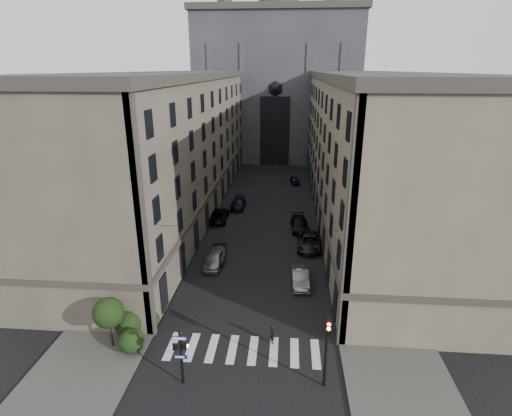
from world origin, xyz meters
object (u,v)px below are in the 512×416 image
(pedestrian_signal_left, at_px, (181,353))
(car_left_midnear, at_px, (219,253))
(car_left_midfar, at_px, (218,216))
(pedestrian, at_px, (272,334))
(gothic_tower, at_px, (277,76))
(car_left_far, at_px, (238,204))
(car_right_midnear, at_px, (309,242))
(car_right_far, at_px, (295,181))
(car_right_near, at_px, (300,277))
(car_right_midfar, at_px, (300,224))
(car_left_near, at_px, (214,259))
(traffic_light_right, at_px, (327,344))

(pedestrian_signal_left, distance_m, car_left_midnear, 17.90)
(car_left_midfar, distance_m, pedestrian, 25.74)
(car_left_midnear, distance_m, pedestrian, 14.77)
(gothic_tower, distance_m, car_left_far, 42.90)
(pedestrian_signal_left, relative_size, car_right_midnear, 0.73)
(car_left_midfar, relative_size, pedestrian, 3.33)
(car_left_midnear, bearing_deg, car_right_midnear, 16.27)
(car_right_far, bearing_deg, car_left_far, -129.23)
(gothic_tower, xyz_separation_m, pedestrian, (2.11, -68.99, -17.02))
(car_right_midnear, bearing_deg, car_right_far, 94.97)
(car_left_far, distance_m, pedestrian, 30.53)
(car_right_near, height_order, car_right_midfar, car_right_midfar)
(car_left_midfar, bearing_deg, car_left_far, 68.76)
(car_left_midfar, bearing_deg, gothic_tower, 80.79)
(pedestrian_signal_left, relative_size, car_left_midnear, 0.97)
(car_right_midnear, relative_size, pedestrian, 3.53)
(car_right_near, relative_size, pedestrian, 2.81)
(car_left_near, relative_size, car_right_near, 1.03)
(gothic_tower, distance_m, car_right_midnear, 55.03)
(traffic_light_right, relative_size, car_left_midnear, 1.26)
(car_left_near, bearing_deg, traffic_light_right, -55.22)
(car_left_far, bearing_deg, car_left_near, -89.51)
(car_left_far, distance_m, car_right_midnear, 16.17)
(traffic_light_right, height_order, car_left_midfar, traffic_light_right)
(gothic_tower, height_order, car_left_near, gothic_tower)
(car_left_far, relative_size, car_right_midfar, 0.93)
(gothic_tower, relative_size, car_left_near, 12.87)
(car_left_midnear, xyz_separation_m, car_left_far, (0.00, 16.52, 0.01))
(car_left_midfar, distance_m, car_right_midfar, 10.95)
(car_left_near, distance_m, car_right_near, 9.24)
(car_left_midfar, height_order, car_right_far, car_left_midfar)
(pedestrian, bearing_deg, car_left_far, -6.84)
(car_left_midfar, bearing_deg, traffic_light_right, -68.74)
(car_left_midnear, distance_m, car_right_midfar, 12.58)
(car_left_near, bearing_deg, car_left_midfar, 100.75)
(traffic_light_right, relative_size, pedestrian, 3.32)
(pedestrian_signal_left, height_order, car_right_midfar, pedestrian_signal_left)
(car_right_midnear, bearing_deg, car_left_midfar, 149.84)
(traffic_light_right, height_order, pedestrian, traffic_light_right)
(traffic_light_right, xyz_separation_m, car_right_midnear, (-0.07, 21.00, -2.52))
(car_left_near, relative_size, car_left_far, 0.94)
(car_right_midfar, bearing_deg, pedestrian_signal_left, -111.30)
(gothic_tower, relative_size, traffic_light_right, 11.15)
(car_left_midnear, relative_size, car_right_midfar, 0.80)
(gothic_tower, xyz_separation_m, car_right_far, (4.20, -25.51, -17.16))
(car_right_midfar, bearing_deg, car_left_midnear, -138.73)
(car_left_far, height_order, car_right_midfar, car_right_midfar)
(gothic_tower, relative_size, pedestrian_signal_left, 14.50)
(car_left_midnear, bearing_deg, pedestrian_signal_left, -91.87)
(car_left_near, xyz_separation_m, car_right_midfar, (8.95, 10.59, -0.02))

